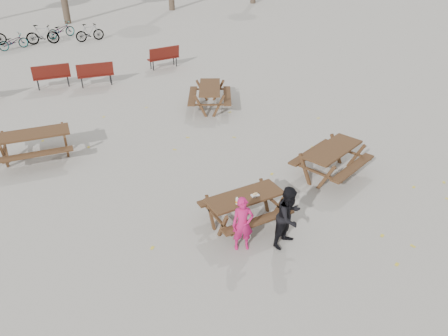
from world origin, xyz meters
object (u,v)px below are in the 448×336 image
main_picnic_table (245,202)px  food_tray (255,195)px  soda_bottle (237,201)px  picnic_table_north (36,146)px  adult (289,217)px  picnic_table_east (331,162)px  picnic_table_far (210,98)px  child (243,224)px

main_picnic_table → food_tray: 0.31m
soda_bottle → picnic_table_north: bearing=120.6°
soda_bottle → adult: (0.77, -0.91, -0.12)m
picnic_table_east → food_tray: bearing=176.9°
food_tray → adult: 1.01m
food_tray → main_picnic_table: bearing=147.7°
main_picnic_table → picnic_table_far: size_ratio=0.92×
adult → picnic_table_east: (2.81, 1.82, -0.31)m
main_picnic_table → picnic_table_east: picnic_table_east is taller
food_tray → picnic_table_far: bearing=70.9°
adult → picnic_table_east: adult is taller
picnic_table_north → picnic_table_far: bearing=16.7°
child → picnic_table_east: (3.77, 1.47, -0.23)m
soda_bottle → picnic_table_east: 3.72m
food_tray → picnic_table_north: picnic_table_north is taller
child → adult: bearing=1.4°
picnic_table_far → adult: bearing=-166.9°
food_tray → soda_bottle: size_ratio=1.06×
child → picnic_table_east: 4.05m
soda_bottle → main_picnic_table: bearing=30.5°
picnic_table_north → main_picnic_table: bearing=-49.0°
food_tray → picnic_table_far: 7.25m
soda_bottle → picnic_table_far: bearing=67.3°
soda_bottle → picnic_table_north: (-3.46, 5.85, -0.41)m
main_picnic_table → picnic_table_east: (3.25, 0.72, -0.17)m
food_tray → adult: bearing=-75.8°
child → adult: (0.95, -0.35, 0.09)m
soda_bottle → picnic_table_east: (3.58, 0.92, -0.43)m
child → picnic_table_east: bearing=43.1°
food_tray → picnic_table_north: (-3.98, 5.78, -0.36)m
child → food_tray: bearing=63.3°
soda_bottle → picnic_table_far: (2.89, 6.92, -0.43)m
adult → picnic_table_far: size_ratio=0.75×
picnic_table_north → picnic_table_far: (6.35, 1.06, -0.02)m
child → picnic_table_east: child is taller
picnic_table_east → soda_bottle: bearing=175.8°
adult → picnic_table_north: (-4.23, 6.76, -0.30)m
adult → soda_bottle: bearing=112.4°
adult → main_picnic_table: bearing=93.9°
picnic_table_north → picnic_table_east: bearing=-27.9°
main_picnic_table → adult: bearing=-68.1°
picnic_table_east → picnic_table_far: bearing=78.0°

